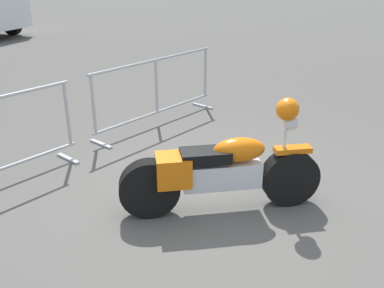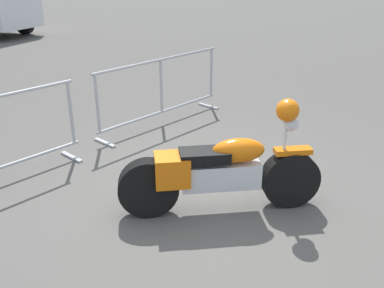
% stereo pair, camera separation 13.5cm
% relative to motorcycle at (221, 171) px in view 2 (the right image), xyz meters
% --- Properties ---
extents(ground_plane, '(120.00, 120.00, 0.00)m').
position_rel_motorcycle_xyz_m(ground_plane, '(0.05, 0.35, -0.46)').
color(ground_plane, '#54514C').
extents(motorcycle, '(1.72, 1.55, 1.21)m').
position_rel_motorcycle_xyz_m(motorcycle, '(0.00, 0.00, 0.00)').
color(motorcycle, black).
rests_on(motorcycle, ground).
extents(crowd_barrier_far, '(2.56, 0.49, 1.07)m').
position_rel_motorcycle_xyz_m(crowd_barrier_far, '(1.47, 2.34, 0.10)').
color(crowd_barrier_far, '#9EA0A5').
rests_on(crowd_barrier_far, ground).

